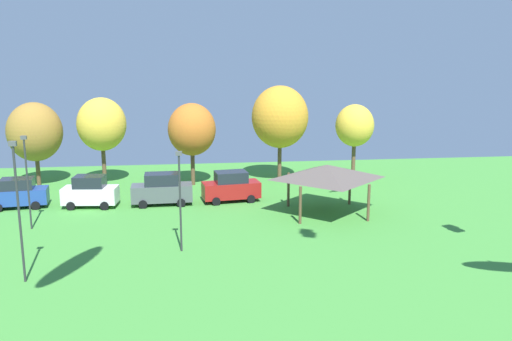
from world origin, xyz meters
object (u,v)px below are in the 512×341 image
Objects in this scene: treeline_tree_5 at (355,126)px; treeline_tree_3 at (192,130)px; treeline_tree_2 at (102,124)px; parked_car_second_from_left at (90,192)px; treeline_tree_4 at (280,117)px; park_pavilion at (327,172)px; light_post_1 at (180,195)px; treeline_tree_1 at (35,132)px; light_post_0 at (18,205)px; parked_car_third_from_left at (162,189)px; light_post_2 at (27,177)px; parked_car_leftmost at (18,193)px; parked_car_rightmost_in_row at (231,187)px.

treeline_tree_3 is at bearing -179.04° from treeline_tree_5.
treeline_tree_2 is 7.92m from treeline_tree_3.
treeline_tree_3 reaches higher than parked_car_second_from_left.
treeline_tree_4 is at bearing 6.30° from treeline_tree_3.
treeline_tree_2 is (-17.32, 11.43, 2.27)m from park_pavilion.
light_post_1 is 0.81× the size of treeline_tree_1.
treeline_tree_4 is 1.24× the size of treeline_tree_5.
light_post_0 is 21.53m from treeline_tree_2.
parked_car_third_from_left is 9.97m from light_post_2.
parked_car_rightmost_in_row is (16.00, -0.10, 0.06)m from parked_car_leftmost.
light_post_1 is 0.82× the size of treeline_tree_3.
light_post_1 is 22.44m from treeline_tree_1.
light_post_1 reaches higher than parked_car_second_from_left.
treeline_tree_5 reaches higher than light_post_1.
treeline_tree_1 is 21.53m from treeline_tree_4.
parked_car_leftmost is 0.60× the size of treeline_tree_1.
treeline_tree_1 reaches higher than park_pavilion.
light_post_1 reaches higher than parked_car_leftmost.
treeline_tree_3 is (-9.50, 10.20, 1.85)m from park_pavilion.
light_post_1 is at bearing -50.43° from parked_car_second_from_left.
light_post_2 is 0.72× the size of treeline_tree_4.
park_pavilion reaches higher than parked_car_leftmost.
light_post_2 is 0.86× the size of treeline_tree_3.
park_pavilion is at bearing -33.42° from treeline_tree_2.
park_pavilion is (17.25, -3.85, 1.90)m from parked_car_second_from_left.
light_post_0 reaches higher than parked_car_second_from_left.
light_post_0 is 1.16× the size of light_post_2.
park_pavilion is 14.06m from treeline_tree_3.
treeline_tree_5 is (14.68, 0.25, 0.08)m from treeline_tree_3.
light_post_1 is 0.95× the size of light_post_2.
park_pavilion is at bearing -6.57° from parked_car_second_from_left.
parked_car_rightmost_in_row is 14.85m from light_post_2.
treeline_tree_1 is (-4.93, 21.90, 0.72)m from light_post_0.
parked_car_rightmost_in_row is at bearing -125.99° from treeline_tree_4.
treeline_tree_2 is (5.77, -0.43, 0.62)m from treeline_tree_1.
treeline_tree_3 is at bearing 17.77° from parked_car_leftmost.
parked_car_second_from_left is at bearing 59.20° from light_post_2.
treeline_tree_5 is at bearing 19.96° from parked_car_rightmost_in_row.
light_post_1 is at bearing -68.82° from treeline_tree_2.
light_post_2 is at bearing -103.07° from treeline_tree_2.
park_pavilion is 1.00× the size of light_post_2.
light_post_0 is at bearing -87.67° from parked_car_second_from_left.
treeline_tree_2 is (-6.97, 17.99, 1.99)m from light_post_1.
parked_car_rightmost_in_row is 0.75× the size of light_post_2.
treeline_tree_3 is (7.82, -1.23, -0.42)m from treeline_tree_2.
treeline_tree_2 is at bearing 146.58° from park_pavilion.
parked_car_third_from_left is 0.75× the size of park_pavilion.
treeline_tree_2 reaches higher than light_post_0.
treeline_tree_3 is at bearing -6.95° from treeline_tree_1.
parked_car_rightmost_in_row is (5.33, 0.36, -0.03)m from parked_car_third_from_left.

